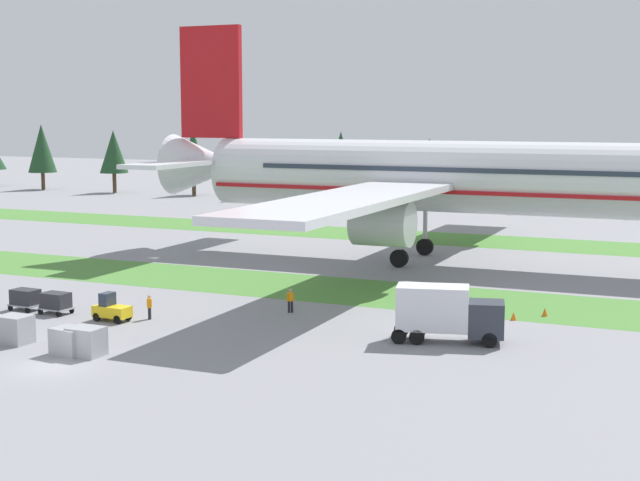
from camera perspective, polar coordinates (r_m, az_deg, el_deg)
ground_plane at (r=55.84m, az=-16.13°, el=-7.43°), size 400.00×400.00×0.00m
grass_strip_near at (r=78.86m, az=-2.78°, el=-2.70°), size 320.00×10.89×0.01m
grass_strip_far at (r=109.67m, az=5.24°, el=0.25°), size 320.00×10.89×0.01m
airliner at (r=90.05m, az=7.24°, el=3.92°), size 58.97×72.67×23.34m
baggage_tug at (r=66.67m, az=-12.63°, el=-4.12°), size 2.65×1.41×1.97m
cargo_dolly_lead at (r=69.89m, az=-15.84°, el=-3.60°), size 2.26×1.59×1.55m
cargo_dolly_second at (r=71.85m, az=-17.55°, el=-3.36°), size 2.26×1.59×1.55m
catering_truck at (r=59.43m, az=7.77°, el=-4.33°), size 7.31×3.96×3.58m
ground_crew_marshaller at (r=67.71m, az=-1.82°, el=-3.64°), size 0.45×0.40×1.74m
ground_crew_loader at (r=66.60m, az=-10.38°, el=-3.96°), size 0.36×0.53×1.74m
uld_container_1 at (r=61.87m, az=-18.15°, el=-5.18°), size 2.05×1.67×1.77m
uld_container_2 at (r=57.61m, az=-14.08°, el=-6.00°), size 2.02×1.63×1.72m
uld_container_3 at (r=58.18m, az=-15.03°, el=-5.95°), size 2.18×1.84×1.62m
taxiway_marker_0 at (r=68.20m, az=7.27°, el=-4.22°), size 0.44×0.44×0.47m
taxiway_marker_1 at (r=66.75m, az=11.74°, el=-4.54°), size 0.44×0.44×0.58m
taxiway_marker_2 at (r=68.52m, az=13.57°, el=-4.26°), size 0.44×0.44×0.61m
distant_tree_line at (r=143.32m, az=9.15°, el=4.67°), size 205.23×10.92×12.26m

